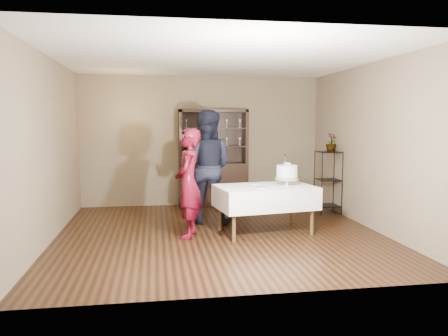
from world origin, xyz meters
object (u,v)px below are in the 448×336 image
at_px(plant_etagere, 328,179).
at_px(cake, 287,173).
at_px(cake_table, 265,197).
at_px(man, 206,167).
at_px(potted_plant, 331,143).
at_px(woman, 188,183).
at_px(china_hutch, 213,174).

height_order(plant_etagere, cake, cake).
xyz_separation_m(cake_table, man, (-0.83, 0.85, 0.41)).
xyz_separation_m(cake_table, cake, (0.34, -0.02, 0.38)).
bearing_deg(man, cake_table, 151.40).
bearing_deg(plant_etagere, cake_table, -140.77).
relative_size(cake_table, man, 0.83).
height_order(cake, potted_plant, potted_plant).
xyz_separation_m(plant_etagere, cake_table, (-1.57, -1.28, -0.08)).
bearing_deg(woman, china_hutch, 176.07).
bearing_deg(plant_etagere, china_hutch, 153.17).
height_order(cake_table, potted_plant, potted_plant).
relative_size(cake, potted_plant, 1.47).
bearing_deg(woman, cake_table, 105.05).
xyz_separation_m(plant_etagere, woman, (-2.77, -1.34, 0.18)).
bearing_deg(china_hutch, potted_plant, -27.44).
bearing_deg(china_hutch, cake, -69.93).
bearing_deg(plant_etagere, potted_plant, -57.09).
relative_size(cake_table, potted_plant, 4.67).
relative_size(plant_etagere, cake_table, 0.74).
bearing_deg(cake_table, cake, -3.22).
distance_m(china_hutch, plant_etagere, 2.33).
height_order(plant_etagere, potted_plant, potted_plant).
distance_m(man, cake, 1.46).
distance_m(cake_table, woman, 1.24).
bearing_deg(potted_plant, plant_etagere, 122.91).
relative_size(plant_etagere, man, 0.62).
height_order(china_hutch, cake_table, china_hutch).
height_order(cake_table, man, man).
xyz_separation_m(china_hutch, plant_etagere, (2.08, -1.05, -0.01)).
height_order(china_hutch, plant_etagere, china_hutch).
relative_size(china_hutch, man, 1.03).
relative_size(china_hutch, cake_table, 1.24).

